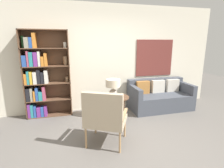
{
  "coord_description": "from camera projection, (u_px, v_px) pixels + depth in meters",
  "views": [
    {
      "loc": [
        -0.9,
        -2.45,
        1.76
      ],
      "look_at": [
        0.02,
        1.02,
        0.9
      ],
      "focal_mm": 28.0,
      "sensor_mm": 36.0,
      "label": 1
    }
  ],
  "objects": [
    {
      "name": "table_lamp",
      "position": [
        113.0,
        85.0,
        3.98
      ],
      "size": [
        0.34,
        0.34,
        0.39
      ],
      "color": "#A59E93",
      "rests_on": "side_table"
    },
    {
      "name": "armchair",
      "position": [
        104.0,
        115.0,
        2.92
      ],
      "size": [
        0.86,
        0.84,
        0.99
      ],
      "color": "tan",
      "rests_on": "ground_plane"
    },
    {
      "name": "side_table",
      "position": [
        117.0,
        99.0,
        4.0
      ],
      "size": [
        0.56,
        0.56,
        0.55
      ],
      "color": "brown",
      "rests_on": "ground_plane"
    },
    {
      "name": "couch",
      "position": [
        159.0,
        97.0,
        4.74
      ],
      "size": [
        1.62,
        0.81,
        0.78
      ],
      "color": "#474C56",
      "rests_on": "ground_plane"
    },
    {
      "name": "ground_plane",
      "position": [
        126.0,
        150.0,
        2.94
      ],
      "size": [
        14.0,
        14.0,
        0.0
      ],
      "primitive_type": "plane",
      "color": "#66605B"
    },
    {
      "name": "wall_back",
      "position": [
        102.0,
        58.0,
        4.54
      ],
      "size": [
        6.4,
        0.08,
        2.7
      ],
      "color": "silver",
      "rests_on": "ground_plane"
    },
    {
      "name": "bookshelf",
      "position": [
        41.0,
        76.0,
        4.07
      ],
      "size": [
        1.04,
        0.3,
        2.04
      ],
      "color": "brown",
      "rests_on": "ground_plane"
    }
  ]
}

